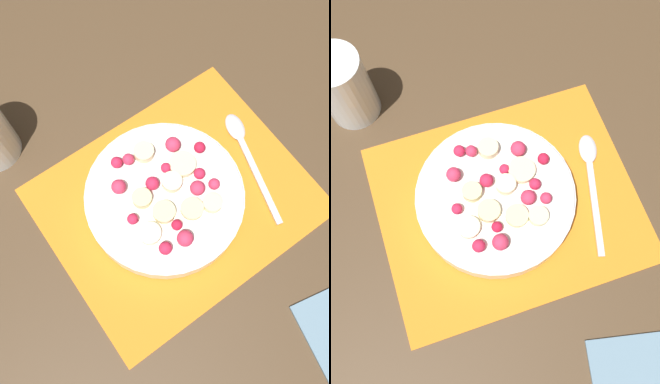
% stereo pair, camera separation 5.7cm
% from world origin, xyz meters
% --- Properties ---
extents(ground_plane, '(3.00, 3.00, 0.00)m').
position_xyz_m(ground_plane, '(0.00, 0.00, 0.00)').
color(ground_plane, '#4C3823').
extents(placemat, '(0.36, 0.30, 0.01)m').
position_xyz_m(placemat, '(0.00, 0.00, 0.00)').
color(placemat, orange).
rests_on(placemat, ground_plane).
extents(fruit_bowl, '(0.22, 0.22, 0.06)m').
position_xyz_m(fruit_bowl, '(-0.02, 0.01, 0.03)').
color(fruit_bowl, white).
rests_on(fruit_bowl, placemat).
extents(spoon, '(0.07, 0.18, 0.01)m').
position_xyz_m(spoon, '(0.13, 0.01, 0.01)').
color(spoon, silver).
rests_on(spoon, placemat).
extents(drinking_glass, '(0.08, 0.08, 0.11)m').
position_xyz_m(drinking_glass, '(-0.17, 0.22, 0.06)').
color(drinking_glass, white).
rests_on(drinking_glass, ground_plane).
extents(napkin, '(0.17, 0.15, 0.01)m').
position_xyz_m(napkin, '(0.09, -0.28, 0.00)').
color(napkin, slate).
rests_on(napkin, ground_plane).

